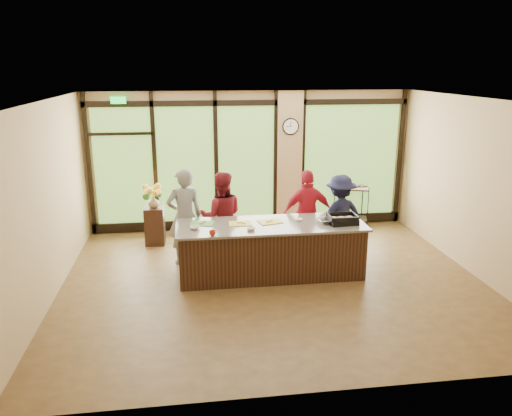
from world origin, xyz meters
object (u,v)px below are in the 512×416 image
object	(u,v)px
island_base	(270,250)
flower_stand	(155,226)
cook_left	(185,217)
cook_right	(340,215)
roasting_pan	(342,221)
bar_cart	(351,201)

from	to	relation	value
island_base	flower_stand	world-z (taller)	island_base
cook_left	cook_right	xyz separation A→B (m)	(2.90, 0.02, -0.11)
cook_right	flower_stand	size ratio (longest dim) A/B	2.03
cook_left	roasting_pan	distance (m)	2.80
roasting_pan	bar_cart	distance (m)	2.78
cook_left	roasting_pan	bearing A→B (deg)	149.44
island_base	flower_stand	distance (m)	2.77
cook_left	flower_stand	bearing A→B (deg)	-73.14
cook_left	roasting_pan	xyz separation A→B (m)	(2.66, -0.88, 0.08)
island_base	roasting_pan	size ratio (longest dim) A/B	6.52
cook_left	bar_cart	world-z (taller)	cook_left
flower_stand	cook_right	bearing A→B (deg)	-14.56
island_base	cook_left	size ratio (longest dim) A/B	1.75
cook_left	cook_right	size ratio (longest dim) A/B	1.14
bar_cart	flower_stand	bearing A→B (deg)	-154.93
flower_stand	bar_cart	distance (m)	4.34
cook_right	flower_stand	bearing A→B (deg)	-30.56
cook_right	roasting_pan	bearing A→B (deg)	61.66
island_base	roasting_pan	world-z (taller)	roasting_pan
cook_left	flower_stand	distance (m)	1.36
island_base	cook_right	xyz separation A→B (m)	(1.45, 0.77, 0.34)
island_base	cook_left	world-z (taller)	cook_left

